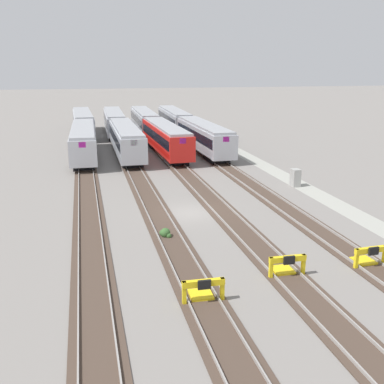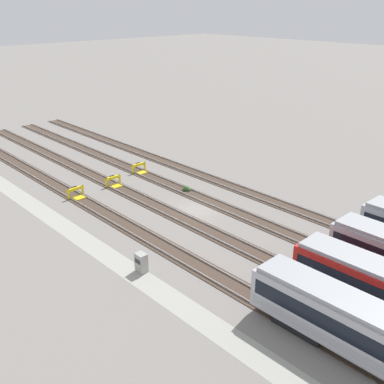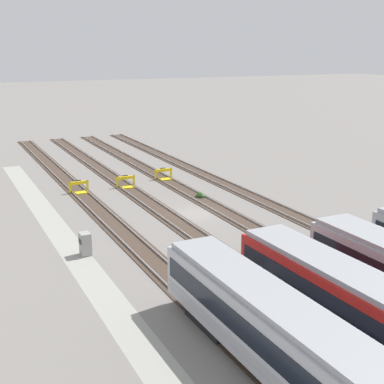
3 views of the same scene
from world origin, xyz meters
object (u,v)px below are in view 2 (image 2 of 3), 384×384
Objects in this scene: bumper_stop_near_inner_track at (114,182)px; weed_clump at (187,189)px; bumper_stop_middle_track at (140,169)px; bumper_stop_nearest_track at (77,194)px; electrical_cabinet at (141,262)px.

bumper_stop_near_inner_track reaches higher than weed_clump.
bumper_stop_near_inner_track and bumper_stop_middle_track have the same top height.
bumper_stop_near_inner_track is at bearing 90.21° from bumper_stop_nearest_track.
bumper_stop_middle_track is at bearing 107.57° from bumper_stop_near_inner_track.
bumper_stop_nearest_track reaches higher than weed_clump.
bumper_stop_middle_track is (-1.57, 9.81, 0.00)m from bumper_stop_nearest_track.
bumper_stop_nearest_track is 16.90m from electrical_cabinet.
electrical_cabinet reaches higher than bumper_stop_near_inner_track.
electrical_cabinet is 16.86m from weed_clump.
bumper_stop_middle_track is at bearing 143.04° from electrical_cabinet.
bumper_stop_near_inner_track is 8.55m from weed_clump.
bumper_stop_nearest_track is 12.13m from weed_clump.
bumper_stop_nearest_track is at bearing 167.12° from electrical_cabinet.
bumper_stop_near_inner_track is 5.15m from bumper_stop_middle_track.
bumper_stop_nearest_track is at bearing -124.16° from weed_clump.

